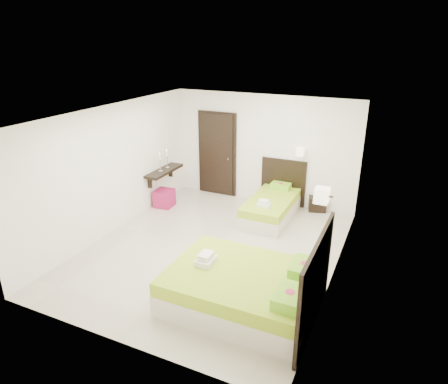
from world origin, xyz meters
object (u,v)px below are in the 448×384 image
at_px(bed_single, 272,205).
at_px(nightstand, 317,203).
at_px(ottoman, 164,198).
at_px(bed_double, 248,288).

distance_m(bed_single, nightstand, 1.16).
bearing_deg(ottoman, bed_double, -40.18).
xyz_separation_m(bed_single, nightstand, (0.85, 0.78, -0.10)).
xyz_separation_m(bed_double, ottoman, (-3.22, 2.72, -0.12)).
relative_size(bed_double, ottoman, 5.34).
relative_size(bed_double, nightstand, 5.66).
bearing_deg(bed_single, nightstand, 42.37).
bearing_deg(bed_double, nightstand, 87.70).
height_order(bed_double, ottoman, bed_double).
bearing_deg(nightstand, ottoman, -175.55).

